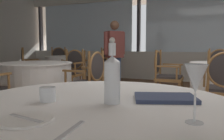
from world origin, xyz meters
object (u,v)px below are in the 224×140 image
Objects in this scene: dining_chair_3_3 at (100,62)px; diner_person_0 at (115,52)px; water_tumbler at (48,94)px; dining_chair_3_0 at (59,61)px; side_plate at (26,120)px; dining_chair_0_3 at (90,78)px; dining_chair_3_1 at (28,64)px; wine_glass at (196,80)px; dining_chair_2_3 at (164,72)px; dining_chair_3_2 at (75,66)px; menu_book at (165,98)px; dining_chair_2_2 at (219,69)px; dining_chair_0_0 at (72,68)px; water_bottle at (112,78)px.

diner_person_0 reaches higher than dining_chair_3_3.
dining_chair_3_0 is (-3.68, 5.10, -0.21)m from water_tumbler.
side_plate is 0.21× the size of dining_chair_0_3.
dining_chair_3_1 is at bearing 134.42° from water_tumbler.
wine_glass is 0.22× the size of dining_chair_2_3.
dining_chair_3_1 is (-2.70, 1.61, 0.01)m from dining_chair_0_3.
dining_chair_0_3 is 1.03× the size of dining_chair_3_2.
water_tumbler is 0.60m from menu_book.
dining_chair_2_3 is (-0.11, 3.35, -0.23)m from water_tumbler.
diner_person_0 is (0.94, 0.13, 0.34)m from dining_chair_3_2.
dining_chair_0_3 is 0.98× the size of dining_chair_2_2.
dining_chair_3_1 is 1.07× the size of dining_chair_3_2.
side_plate is 0.32m from water_tumbler.
dining_chair_0_0 is 2.61m from dining_chair_3_0.
dining_chair_3_1 is at bearing 45.36° from dining_chair_3_2.
water_bottle is at bearing -8.37° from dining_chair_2_2.
water_bottle is at bearing 70.59° from dining_chair_3_3.
dining_chair_0_3 is 3.14m from dining_chair_3_1.
side_plate is 0.95× the size of wine_glass.
wine_glass reaches higher than dining_chair_0_0.
dining_chair_0_0 is at bearing -65.14° from dining_chair_3_1.
diner_person_0 is at bearing 108.68° from water_tumbler.
menu_book is at bearing 54.38° from side_plate.
menu_book is at bearing 39.22° from water_bottle.
water_tumbler is 0.26× the size of menu_book.
dining_chair_3_1 is (-4.34, 3.78, -0.34)m from wine_glass.
wine_glass is at bearing 73.24° from dining_chair_3_3.
dining_chair_3_1 is at bearing -29.66° from dining_chair_0_3.
dining_chair_3_2 is at bearing 125.00° from water_bottle.
side_plate is 0.69m from menu_book.
wine_glass is 6.02m from dining_chair_3_3.
dining_chair_3_3 is (-0.04, 1.38, 0.02)m from dining_chair_3_2.
dining_chair_2_2 is 4.55m from dining_chair_3_0.
wine_glass is 3.52m from dining_chair_2_3.
side_plate is 0.64× the size of water_bottle.
water_bottle reaches higher than water_tumbler.
side_plate is 4.43m from diner_person_0.
dining_chair_2_3 is (1.84, 0.20, -0.01)m from dining_chair_0_0.
dining_chair_2_3 is (-0.81, 3.41, -0.35)m from wine_glass.
diner_person_0 is at bearing 113.18° from water_bottle.
dining_chair_2_2 is 3.11m from dining_chair_3_2.
dining_chair_0_0 is (-2.08, 3.44, -0.19)m from side_plate.
dining_chair_3_1 is (-3.77, 4.00, -0.19)m from side_plate.
wine_glass is 0.22× the size of dining_chair_3_0.
dining_chair_3_2 is at bearing 44.80° from dining_chair_3_3.
dining_chair_3_2 is at bearing -50.44° from dining_chair_0_3.
dining_chair_3_3 is (-2.43, 5.43, -0.19)m from side_plate.
wine_glass is at bearing -87.71° from dining_chair_3_1.
dining_chair_0_0 is 2.99m from dining_chair_2_2.
water_bottle is 0.33× the size of dining_chair_2_2.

